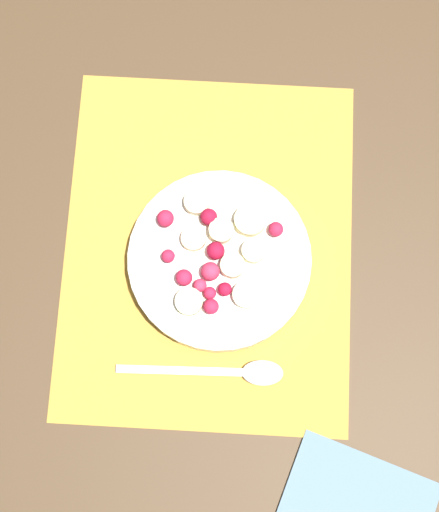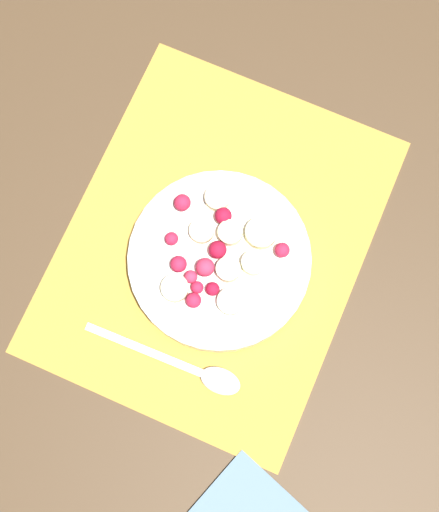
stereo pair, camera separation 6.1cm
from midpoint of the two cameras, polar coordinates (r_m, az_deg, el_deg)
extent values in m
plane|color=#4C3823|center=(0.83, 1.69, 0.54)|extent=(3.00, 3.00, 0.00)
cube|color=gold|center=(0.83, 1.69, 0.58)|extent=(0.42, 0.33, 0.01)
cylinder|color=silver|center=(0.81, 2.13, -0.74)|extent=(0.21, 0.21, 0.03)
torus|color=silver|center=(0.80, 2.16, -0.58)|extent=(0.21, 0.21, 0.01)
cylinder|color=white|center=(0.80, 2.17, -0.52)|extent=(0.19, 0.19, 0.00)
cylinder|color=beige|center=(0.80, 0.68, 1.52)|extent=(0.03, 0.03, 0.01)
cylinder|color=beige|center=(0.80, 5.51, 1.47)|extent=(0.05, 0.05, 0.01)
cylinder|color=beige|center=(0.79, 2.90, -1.49)|extent=(0.04, 0.04, 0.01)
cylinder|color=#F4EAB7|center=(0.78, 3.10, -4.05)|extent=(0.04, 0.04, 0.01)
cylinder|color=beige|center=(0.78, -1.39, -2.99)|extent=(0.04, 0.04, 0.01)
cylinder|color=#F4EAB7|center=(0.79, 4.90, -0.96)|extent=(0.03, 0.03, 0.01)
cylinder|color=beige|center=(0.81, 2.00, 4.30)|extent=(0.04, 0.04, 0.01)
cylinder|color=beige|center=(0.79, 3.03, 1.46)|extent=(0.04, 0.04, 0.01)
sphere|color=#DB3356|center=(0.78, 1.06, -1.29)|extent=(0.02, 0.02, 0.02)
sphere|color=#D12347|center=(0.78, 0.13, -3.96)|extent=(0.02, 0.02, 0.02)
sphere|color=#B21433|center=(0.79, 2.05, 0.12)|extent=(0.02, 0.02, 0.02)
sphere|color=#B21433|center=(0.80, 2.44, 2.88)|extent=(0.02, 0.02, 0.02)
sphere|color=#D12347|center=(0.79, -1.68, 1.02)|extent=(0.02, 0.02, 0.02)
sphere|color=#D12347|center=(0.79, 7.22, 0.10)|extent=(0.02, 0.02, 0.02)
sphere|color=#D12347|center=(0.78, -1.09, -1.04)|extent=(0.02, 0.02, 0.02)
sphere|color=#DB3356|center=(0.78, -0.10, -2.07)|extent=(0.01, 0.01, 0.01)
sphere|color=#D12347|center=(0.80, -0.83, 3.93)|extent=(0.02, 0.02, 0.02)
sphere|color=#B21433|center=(0.78, 1.67, -3.05)|extent=(0.02, 0.02, 0.02)
sphere|color=#D12347|center=(0.78, 0.42, -2.93)|extent=(0.01, 0.01, 0.01)
cube|color=silver|center=(0.81, -3.89, -7.88)|extent=(0.01, 0.14, 0.00)
ellipsoid|color=silver|center=(0.80, 2.26, -10.34)|extent=(0.03, 0.05, 0.01)
camera|label=1|loc=(0.03, -87.74, 9.94)|focal=50.00mm
camera|label=2|loc=(0.03, 92.26, -9.94)|focal=50.00mm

